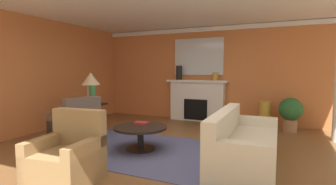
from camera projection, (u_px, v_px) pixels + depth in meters
The scene contains 20 objects.
ground_plane at pixel (161, 153), 4.71m from camera, with size 8.85×8.85×0.00m, color brown.
wall_fireplace at pixel (211, 74), 7.64m from camera, with size 7.41×0.12×2.76m, color #CC723D.
wall_window at pixel (38, 75), 6.28m from camera, with size 0.12×7.21×2.76m, color #CC723D.
ceiling_panel at pixel (168, 0), 4.74m from camera, with size 7.41×7.21×0.06m, color white.
crown_moulding at pixel (210, 29), 7.45m from camera, with size 7.41×0.08×0.12m, color white.
area_rug at pixel (141, 149), 4.90m from camera, with size 3.57×2.22×0.01m, color #4C517A.
fireplace at pixel (197, 102), 7.66m from camera, with size 1.80×0.35×1.21m.
mantel_mirror at pixel (199, 57), 7.66m from camera, with size 1.49×0.04×1.07m, color silver.
sofa at pixel (243, 146), 4.12m from camera, with size 0.94×2.12×0.85m.
armchair_near_window at pixel (75, 127), 5.51m from camera, with size 0.97×0.97×0.95m.
armchair_facing_fireplace at pixel (67, 159), 3.50m from camera, with size 0.89×0.89×0.95m.
coffee_table at pixel (141, 132), 4.88m from camera, with size 1.00×1.00×0.45m.
side_table at pixel (92, 116), 6.26m from camera, with size 0.56×0.56×0.70m.
table_lamp at pixel (91, 82), 6.19m from camera, with size 0.44×0.44×0.75m.
vase_tall_corner at pixel (264, 115), 6.63m from camera, with size 0.30×0.30×0.71m, color #B7892D.
vase_mantel_right at pixel (215, 76), 7.33m from camera, with size 0.15×0.15×0.23m, color #B7892D.
vase_on_side_table at pixel (93, 95), 6.04m from camera, with size 0.15×0.15×0.45m, color #33703D.
vase_mantel_left at pixel (179, 73), 7.77m from camera, with size 0.18×0.18×0.42m, color black.
book_red_cover at pixel (141, 123), 5.05m from camera, with size 0.26×0.17×0.05m, color maroon.
potted_plant at pixel (291, 112), 6.30m from camera, with size 0.56×0.56×0.83m.
Camera 1 is at (2.00, -4.14, 1.51)m, focal length 27.71 mm.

